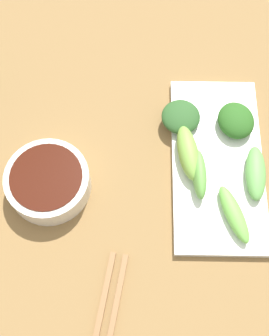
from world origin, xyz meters
TOP-DOWN VIEW (x-y plane):
  - tabletop at (0.00, 0.00)m, footprint 2.10×2.10m
  - sauce_bowl at (-0.18, -0.03)m, footprint 0.13×0.13m
  - serving_plate at (0.08, 0.02)m, footprint 0.14×0.30m
  - broccoli_leafy_0 at (0.03, 0.09)m, footprint 0.08×0.08m
  - broccoli_leafy_1 at (0.11, 0.08)m, footprint 0.07×0.08m
  - broccoli_stalk_2 at (0.05, -0.01)m, footprint 0.02×0.08m
  - broccoli_stalk_3 at (0.04, 0.02)m, footprint 0.05×0.10m
  - broccoli_stalk_4 at (0.14, -0.01)m, footprint 0.04×0.09m
  - broccoli_stalk_5 at (0.10, -0.07)m, footprint 0.06×0.10m
  - chopsticks at (-0.09, -0.25)m, footprint 0.07×0.23m

SIDE VIEW (x-z plane):
  - tabletop at x=0.00m, z-range 0.00..0.02m
  - chopsticks at x=-0.09m, z-range 0.02..0.03m
  - serving_plate at x=0.08m, z-range 0.02..0.03m
  - broccoli_stalk_5 at x=0.10m, z-range 0.03..0.05m
  - broccoli_stalk_4 at x=0.14m, z-range 0.03..0.05m
  - broccoli_leafy_0 at x=0.03m, z-range 0.03..0.06m
  - sauce_bowl at x=-0.18m, z-range 0.02..0.07m
  - broccoli_leafy_1 at x=0.11m, z-range 0.03..0.06m
  - broccoli_stalk_2 at x=0.05m, z-range 0.03..0.06m
  - broccoli_stalk_3 at x=0.04m, z-range 0.03..0.06m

